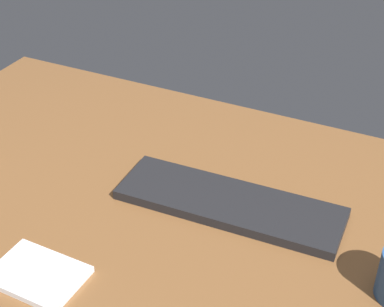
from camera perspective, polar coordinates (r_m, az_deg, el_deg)
The scene contains 3 objects.
desk at distance 120.78cm, azimuth -1.99°, elevation -5.00°, with size 140.00×84.00×2.00cm, color brown.
keyboard at distance 118.43cm, azimuth 3.57°, elevation -4.73°, with size 44.43×13.74×1.99cm, color black.
notepad at distance 107.72cm, azimuth -14.39°, elevation -11.04°, with size 15.59×11.05×1.17cm, color white.
Camera 1 is at (44.33, -82.81, 76.93)cm, focal length 56.43 mm.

